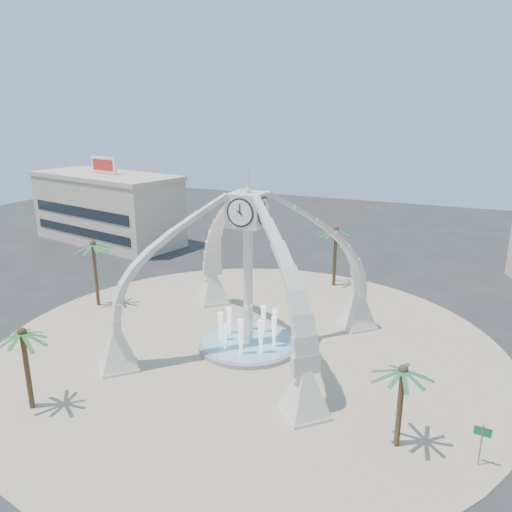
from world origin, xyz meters
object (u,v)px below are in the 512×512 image
at_px(clock_tower, 248,269).
at_px(palm_north, 336,230).
at_px(fountain, 248,343).
at_px(palm_south, 22,333).
at_px(palm_east, 403,371).
at_px(street_sign, 482,437).
at_px(palm_west, 93,245).

bearing_deg(clock_tower, palm_north, 81.89).
height_order(fountain, palm_south, palm_south).
height_order(clock_tower, palm_north, clock_tower).
distance_m(palm_east, street_sign, 5.13).
height_order(palm_south, street_sign, palm_south).
bearing_deg(fountain, clock_tower, -90.00).
bearing_deg(palm_west, street_sign, -15.88).
distance_m(palm_west, palm_north, 24.14).
distance_m(palm_west, street_sign, 35.31).
relative_size(fountain, palm_east, 1.48).
bearing_deg(street_sign, palm_north, 124.83).
xyz_separation_m(palm_east, palm_south, (-21.58, -5.57, 0.45)).
xyz_separation_m(palm_north, palm_south, (-11.21, -29.98, -0.96)).
xyz_separation_m(palm_east, palm_west, (-29.51, 9.71, 1.33)).
xyz_separation_m(fountain, street_sign, (16.95, -7.67, 1.50)).
relative_size(palm_west, street_sign, 2.73).
height_order(palm_east, street_sign, palm_east).
xyz_separation_m(palm_west, palm_north, (19.14, 14.71, 0.07)).
height_order(fountain, palm_east, palm_east).
bearing_deg(street_sign, palm_east, -174.58).
distance_m(clock_tower, palm_south, 16.07).
xyz_separation_m(fountain, palm_west, (-16.77, 1.92, 5.76)).
relative_size(palm_north, street_sign, 2.78).
bearing_deg(palm_north, palm_east, -66.99).
height_order(palm_west, palm_north, palm_north).
height_order(palm_east, palm_south, palm_south).
distance_m(fountain, palm_north, 17.78).
bearing_deg(street_sign, fountain, 159.52).
xyz_separation_m(clock_tower, palm_north, (2.37, 16.63, -0.37)).
bearing_deg(palm_east, street_sign, 1.56).
bearing_deg(palm_east, palm_north, 113.01).
bearing_deg(palm_east, palm_west, 161.79).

